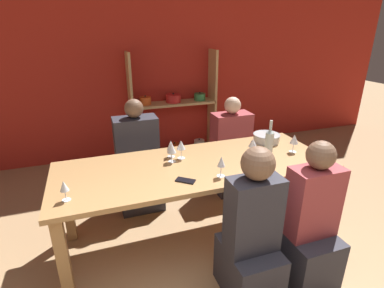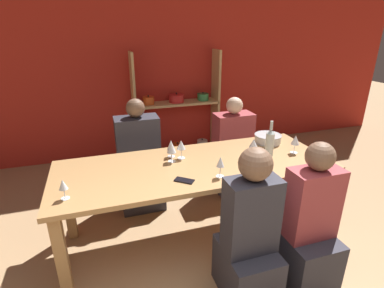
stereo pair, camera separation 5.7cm
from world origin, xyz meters
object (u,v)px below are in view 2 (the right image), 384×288
(person_far_b, at_px, (140,167))
(wine_glass_red_a, at_px, (171,146))
(shelf_unit, at_px, (175,118))
(wine_glass_white_b, at_px, (324,148))
(wine_glass_white_c, at_px, (172,148))
(dining_table, at_px, (195,173))
(person_near_a, at_px, (249,244))
(wine_bottle_green, at_px, (270,144))
(mixing_bowl, at_px, (268,138))
(person_far_a, at_px, (232,156))
(wine_glass_empty_c, at_px, (63,185))
(wine_glass_white_d, at_px, (181,145))
(wine_glass_white_a, at_px, (295,141))
(wine_glass_empty_a, at_px, (220,162))
(person_near_b, at_px, (307,232))
(cell_phone, at_px, (184,180))
(wine_glass_empty_b, at_px, (253,143))

(person_far_b, bearing_deg, wine_glass_red_a, 111.37)
(shelf_unit, height_order, person_far_b, shelf_unit)
(wine_glass_white_b, height_order, wine_glass_white_c, wine_glass_white_b)
(dining_table, height_order, person_near_a, person_near_a)
(wine_bottle_green, height_order, person_near_a, person_near_a)
(wine_glass_white_c, bearing_deg, mixing_bowl, 8.12)
(wine_bottle_green, relative_size, person_far_a, 0.31)
(shelf_unit, relative_size, dining_table, 0.65)
(wine_glass_empty_c, height_order, wine_glass_white_d, wine_glass_white_d)
(wine_glass_white_a, xyz_separation_m, wine_glass_red_a, (-1.12, 0.27, -0.02))
(person_far_a, bearing_deg, wine_glass_white_b, 108.30)
(wine_glass_white_d, bearing_deg, wine_glass_empty_a, -65.80)
(person_far_a, relative_size, person_near_b, 0.98)
(wine_glass_white_a, xyz_separation_m, wine_glass_empty_a, (-0.85, -0.23, -0.00))
(cell_phone, distance_m, person_near_b, 1.01)
(wine_glass_white_b, bearing_deg, shelf_unit, 107.28)
(wine_glass_white_b, bearing_deg, wine_glass_red_a, 158.05)
(mixing_bowl, relative_size, wine_glass_white_b, 1.50)
(wine_glass_red_a, bearing_deg, person_near_a, -71.38)
(wine_glass_white_b, relative_size, person_near_b, 0.16)
(wine_bottle_green, relative_size, wine_glass_white_d, 2.03)
(wine_glass_white_b, bearing_deg, person_near_b, -134.69)
(mixing_bowl, bearing_deg, wine_bottle_green, -120.13)
(wine_glass_white_a, distance_m, wine_glass_white_d, 1.07)
(dining_table, height_order, mixing_bowl, mixing_bowl)
(mixing_bowl, distance_m, cell_phone, 1.17)
(wine_glass_white_d, bearing_deg, mixing_bowl, 6.47)
(shelf_unit, distance_m, person_far_a, 1.32)
(wine_glass_white_d, distance_m, person_near_a, 1.02)
(mixing_bowl, xyz_separation_m, wine_glass_red_a, (-1.03, -0.05, 0.06))
(wine_bottle_green, distance_m, wine_glass_empty_b, 0.16)
(wine_glass_red_a, height_order, person_far_b, person_far_b)
(wine_glass_empty_a, bearing_deg, person_far_a, 59.85)
(dining_table, height_order, person_far_a, person_far_a)
(wine_glass_white_a, bearing_deg, wine_glass_white_d, 168.83)
(wine_glass_red_a, height_order, wine_glass_empty_c, wine_glass_red_a)
(wine_glass_white_b, height_order, person_near_b, person_near_b)
(wine_glass_empty_c, distance_m, person_near_a, 1.35)
(person_near_a, bearing_deg, cell_phone, 125.85)
(wine_glass_white_c, bearing_deg, dining_table, -32.56)
(cell_phone, bearing_deg, mixing_bowl, 26.65)
(person_near_a, bearing_deg, person_far_b, 109.67)
(shelf_unit, bearing_deg, mixing_bowl, -74.03)
(dining_table, height_order, wine_glass_white_a, wine_glass_white_a)
(shelf_unit, xyz_separation_m, wine_glass_empty_a, (-0.25, -2.32, 0.33))
(person_near_a, distance_m, person_far_b, 1.61)
(mixing_bowl, relative_size, wine_glass_white_a, 1.59)
(wine_glass_white_b, bearing_deg, wine_glass_empty_b, 147.09)
(shelf_unit, relative_size, wine_glass_white_b, 8.50)
(wine_bottle_green, bearing_deg, person_near_b, -91.37)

